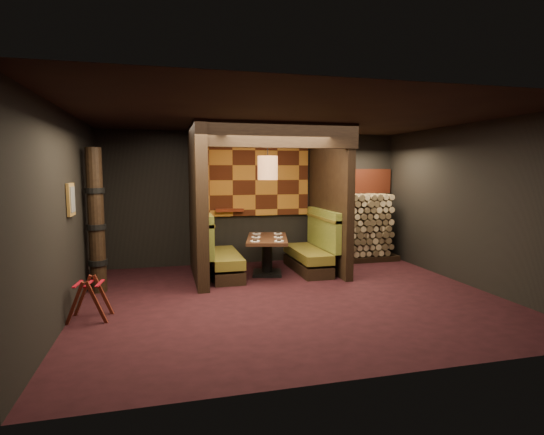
{
  "coord_description": "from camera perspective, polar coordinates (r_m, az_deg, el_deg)",
  "views": [
    {
      "loc": [
        -1.93,
        -6.35,
        2.02
      ],
      "look_at": [
        0.0,
        1.3,
        1.15
      ],
      "focal_mm": 28.0,
      "sensor_mm": 36.0,
      "label": 1
    }
  ],
  "objects": [
    {
      "name": "floor",
      "position": [
        6.94,
        2.67,
        -10.72
      ],
      "size": [
        6.5,
        5.5,
        0.02
      ],
      "primitive_type": "cube",
      "color": "black",
      "rests_on": "ground"
    },
    {
      "name": "ceiling",
      "position": [
        6.69,
        2.8,
        13.5
      ],
      "size": [
        6.5,
        5.5,
        0.02
      ],
      "primitive_type": "cube",
      "color": "black",
      "rests_on": "ground"
    },
    {
      "name": "wall_back",
      "position": [
        9.33,
        -2.19,
        2.63
      ],
      "size": [
        6.5,
        0.02,
        2.85
      ],
      "primitive_type": "cube",
      "color": "black",
      "rests_on": "ground"
    },
    {
      "name": "wall_front",
      "position": [
        4.12,
        13.95,
        -2.21
      ],
      "size": [
        6.5,
        0.02,
        2.85
      ],
      "primitive_type": "cube",
      "color": "black",
      "rests_on": "ground"
    },
    {
      "name": "wall_left",
      "position": [
        6.52,
        -25.88,
        0.42
      ],
      "size": [
        0.02,
        5.5,
        2.85
      ],
      "primitive_type": "cube",
      "color": "black",
      "rests_on": "ground"
    },
    {
      "name": "wall_right",
      "position": [
        8.22,
        25.04,
        1.55
      ],
      "size": [
        0.02,
        5.5,
        2.85
      ],
      "primitive_type": "cube",
      "color": "black",
      "rests_on": "ground"
    },
    {
      "name": "partition_left",
      "position": [
        8.04,
        -9.99,
        1.96
      ],
      "size": [
        0.2,
        2.2,
        2.85
      ],
      "primitive_type": "cube",
      "color": "black",
      "rests_on": "floor"
    },
    {
      "name": "partition_right",
      "position": [
        8.69,
        7.69,
        2.31
      ],
      "size": [
        0.15,
        2.1,
        2.85
      ],
      "primitive_type": "cube",
      "color": "black",
      "rests_on": "floor"
    },
    {
      "name": "header_beam",
      "position": [
        7.33,
        0.97,
        11.07
      ],
      "size": [
        2.85,
        0.18,
        0.44
      ],
      "primitive_type": "cube",
      "color": "black",
      "rests_on": "partition_left"
    },
    {
      "name": "tapa_back_panel",
      "position": [
        9.26,
        -2.29,
        5.05
      ],
      "size": [
        2.4,
        0.06,
        1.55
      ],
      "primitive_type": "cube",
      "color": "#AA6722",
      "rests_on": "wall_back"
    },
    {
      "name": "tapa_side_panel",
      "position": [
        8.21,
        -9.3,
        5.02
      ],
      "size": [
        0.04,
        1.85,
        1.45
      ],
      "primitive_type": "cube",
      "color": "#AA6722",
      "rests_on": "partition_left"
    },
    {
      "name": "lacquer_shelf",
      "position": [
        9.14,
        -5.73,
        0.99
      ],
      "size": [
        0.6,
        0.12,
        0.07
      ],
      "primitive_type": "cube",
      "color": "#632211",
      "rests_on": "wall_back"
    },
    {
      "name": "booth_bench_left",
      "position": [
        8.22,
        -7.14,
        -5.12
      ],
      "size": [
        0.68,
        1.6,
        1.14
      ],
      "color": "black",
      "rests_on": "floor"
    },
    {
      "name": "booth_bench_right",
      "position": [
        8.65,
        5.44,
        -4.53
      ],
      "size": [
        0.68,
        1.6,
        1.14
      ],
      "color": "black",
      "rests_on": "floor"
    },
    {
      "name": "dining_table",
      "position": [
        8.27,
        -0.66,
        -4.29
      ],
      "size": [
        1.07,
        1.53,
        0.74
      ],
      "color": "black",
      "rests_on": "floor"
    },
    {
      "name": "place_settings",
      "position": [
        8.23,
        -0.66,
        -2.61
      ],
      "size": [
        0.83,
        1.21,
        0.03
      ],
      "color": "white",
      "rests_on": "dining_table"
    },
    {
      "name": "pendant_lamp",
      "position": [
        8.08,
        -0.59,
        6.69
      ],
      "size": [
        0.38,
        0.38,
        1.0
      ],
      "color": "#AD7145",
      "rests_on": "ceiling"
    },
    {
      "name": "framed_picture",
      "position": [
        6.59,
        -25.41,
        2.2
      ],
      "size": [
        0.05,
        0.36,
        0.46
      ],
      "color": "olive",
      "rests_on": "wall_left"
    },
    {
      "name": "luggage_rack",
      "position": [
        6.38,
        -23.34,
        -9.84
      ],
      "size": [
        0.6,
        0.45,
        0.61
      ],
      "color": "#4D190F",
      "rests_on": "floor"
    },
    {
      "name": "totem_column",
      "position": [
        7.58,
        -22.57,
        -0.51
      ],
      "size": [
        0.31,
        0.31,
        2.4
      ],
      "color": "black",
      "rests_on": "floor"
    },
    {
      "name": "firewood_stack",
      "position": [
        9.75,
        11.6,
        -1.32
      ],
      "size": [
        1.73,
        0.7,
        1.5
      ],
      "color": "black",
      "rests_on": "floor"
    },
    {
      "name": "mosaic_header",
      "position": [
        9.97,
        10.9,
        4.8
      ],
      "size": [
        1.83,
        0.1,
        0.56
      ],
      "primitive_type": "cube",
      "color": "maroon",
      "rests_on": "wall_back"
    },
    {
      "name": "bay_front_post",
      "position": [
        8.97,
        7.61,
        2.43
      ],
      "size": [
        0.08,
        0.08,
        2.85
      ],
      "primitive_type": "cube",
      "color": "black",
      "rests_on": "floor"
    }
  ]
}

